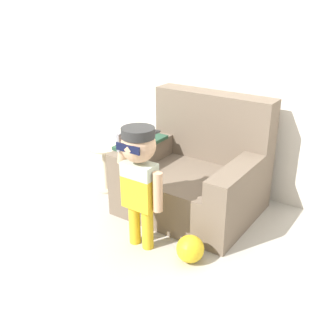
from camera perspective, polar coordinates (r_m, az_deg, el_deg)
The scene contains 6 objects.
ground_plane at distance 3.27m, azimuth 4.72°, elevation -8.79°, with size 10.00×10.00×0.00m, color #ADA89E.
wall_back at distance 3.53m, azimuth 12.39°, elevation 15.88°, with size 10.00×0.05×2.60m.
armchair at distance 3.44m, azimuth 4.07°, elevation -0.63°, with size 1.12×0.92×0.99m.
person_child at distance 2.77m, azimuth -4.16°, elevation -0.32°, with size 0.39×0.29×0.94m.
side_table at distance 3.80m, azimuth -9.08°, elevation 0.57°, with size 0.30×0.30×0.45m.
toy_ball at distance 2.86m, azimuth 3.25°, elevation -11.65°, with size 0.20×0.20×0.20m.
Camera 1 is at (1.31, -2.42, 1.77)m, focal length 42.00 mm.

